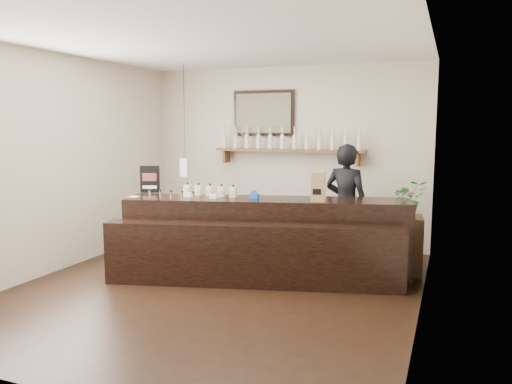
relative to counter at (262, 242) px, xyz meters
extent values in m
plane|color=black|center=(-0.35, -0.57, -0.46)|extent=(5.00, 5.00, 0.00)
plane|color=beige|center=(-0.35, 1.93, 0.94)|extent=(4.50, 0.00, 4.50)
plane|color=beige|center=(-0.35, -3.07, 0.94)|extent=(4.50, 0.00, 4.50)
plane|color=beige|center=(-2.60, -0.57, 0.94)|extent=(0.00, 5.00, 5.00)
plane|color=beige|center=(1.90, -0.57, 0.94)|extent=(0.00, 5.00, 5.00)
plane|color=white|center=(-0.35, -0.57, 2.34)|extent=(5.00, 5.00, 0.00)
cube|color=#57301E|center=(-0.25, 1.80, 1.04)|extent=(2.40, 0.25, 0.04)
cube|color=#57301E|center=(-1.33, 1.83, 0.92)|extent=(0.04, 0.20, 0.20)
cube|color=#57301E|center=(0.83, 1.83, 0.92)|extent=(0.04, 0.20, 0.20)
cube|color=black|center=(-0.70, 1.90, 1.62)|extent=(1.02, 0.04, 0.72)
cube|color=brown|center=(-0.70, 1.87, 1.62)|extent=(0.92, 0.01, 0.62)
cube|color=white|center=(-1.65, 1.03, 0.79)|extent=(0.12, 0.12, 0.28)
cylinder|color=black|center=(-1.65, 1.03, 1.63)|extent=(0.01, 0.01, 1.41)
cylinder|color=#E0EDC6|center=(-1.35, 1.80, 1.16)|extent=(0.07, 0.07, 0.20)
cone|color=#E0EDC6|center=(-1.35, 1.80, 1.29)|extent=(0.07, 0.07, 0.05)
cylinder|color=#E0EDC6|center=(-1.35, 1.80, 1.35)|extent=(0.02, 0.02, 0.07)
cylinder|color=gold|center=(-1.35, 1.80, 1.40)|extent=(0.03, 0.03, 0.02)
cylinder|color=white|center=(-1.35, 1.80, 1.14)|extent=(0.07, 0.07, 0.09)
cylinder|color=#E0EDC6|center=(-1.15, 1.80, 1.16)|extent=(0.07, 0.07, 0.20)
cone|color=#E0EDC6|center=(-1.15, 1.80, 1.29)|extent=(0.07, 0.07, 0.05)
cylinder|color=#E0EDC6|center=(-1.15, 1.80, 1.35)|extent=(0.02, 0.02, 0.07)
cylinder|color=gold|center=(-1.15, 1.80, 1.40)|extent=(0.03, 0.03, 0.02)
cylinder|color=white|center=(-1.15, 1.80, 1.14)|extent=(0.07, 0.07, 0.09)
cylinder|color=#E0EDC6|center=(-0.95, 1.80, 1.16)|extent=(0.07, 0.07, 0.20)
cone|color=#E0EDC6|center=(-0.95, 1.80, 1.29)|extent=(0.07, 0.07, 0.05)
cylinder|color=#E0EDC6|center=(-0.95, 1.80, 1.35)|extent=(0.02, 0.02, 0.07)
cylinder|color=gold|center=(-0.95, 1.80, 1.40)|extent=(0.03, 0.03, 0.02)
cylinder|color=white|center=(-0.95, 1.80, 1.14)|extent=(0.07, 0.07, 0.09)
cylinder|color=#E0EDC6|center=(-0.75, 1.80, 1.16)|extent=(0.07, 0.07, 0.20)
cone|color=#E0EDC6|center=(-0.75, 1.80, 1.29)|extent=(0.07, 0.07, 0.05)
cylinder|color=#E0EDC6|center=(-0.75, 1.80, 1.35)|extent=(0.02, 0.02, 0.07)
cylinder|color=gold|center=(-0.75, 1.80, 1.40)|extent=(0.03, 0.03, 0.02)
cylinder|color=white|center=(-0.75, 1.80, 1.14)|extent=(0.07, 0.07, 0.09)
cylinder|color=#E0EDC6|center=(-0.55, 1.80, 1.16)|extent=(0.07, 0.07, 0.20)
cone|color=#E0EDC6|center=(-0.55, 1.80, 1.29)|extent=(0.07, 0.07, 0.05)
cylinder|color=#E0EDC6|center=(-0.55, 1.80, 1.35)|extent=(0.02, 0.02, 0.07)
cylinder|color=gold|center=(-0.55, 1.80, 1.40)|extent=(0.03, 0.03, 0.02)
cylinder|color=white|center=(-0.55, 1.80, 1.14)|extent=(0.07, 0.07, 0.09)
cylinder|color=#E0EDC6|center=(-0.35, 1.80, 1.16)|extent=(0.07, 0.07, 0.20)
cone|color=#E0EDC6|center=(-0.35, 1.80, 1.29)|extent=(0.07, 0.07, 0.05)
cylinder|color=#E0EDC6|center=(-0.35, 1.80, 1.35)|extent=(0.02, 0.02, 0.07)
cylinder|color=gold|center=(-0.35, 1.80, 1.40)|extent=(0.03, 0.03, 0.02)
cylinder|color=white|center=(-0.35, 1.80, 1.14)|extent=(0.07, 0.07, 0.09)
cylinder|color=#E0EDC6|center=(-0.15, 1.80, 1.16)|extent=(0.07, 0.07, 0.20)
cone|color=#E0EDC6|center=(-0.15, 1.80, 1.29)|extent=(0.07, 0.07, 0.05)
cylinder|color=#E0EDC6|center=(-0.15, 1.80, 1.35)|extent=(0.02, 0.02, 0.07)
cylinder|color=gold|center=(-0.15, 1.80, 1.40)|extent=(0.03, 0.03, 0.02)
cylinder|color=white|center=(-0.15, 1.80, 1.14)|extent=(0.07, 0.07, 0.09)
cylinder|color=#E0EDC6|center=(0.05, 1.80, 1.16)|extent=(0.07, 0.07, 0.20)
cone|color=#E0EDC6|center=(0.05, 1.80, 1.29)|extent=(0.07, 0.07, 0.05)
cylinder|color=#E0EDC6|center=(0.05, 1.80, 1.35)|extent=(0.02, 0.02, 0.07)
cylinder|color=gold|center=(0.05, 1.80, 1.40)|extent=(0.03, 0.03, 0.02)
cylinder|color=white|center=(0.05, 1.80, 1.14)|extent=(0.07, 0.07, 0.09)
cylinder|color=#E0EDC6|center=(0.25, 1.80, 1.16)|extent=(0.07, 0.07, 0.20)
cone|color=#E0EDC6|center=(0.25, 1.80, 1.29)|extent=(0.07, 0.07, 0.05)
cylinder|color=#E0EDC6|center=(0.25, 1.80, 1.35)|extent=(0.02, 0.02, 0.07)
cylinder|color=gold|center=(0.25, 1.80, 1.40)|extent=(0.03, 0.03, 0.02)
cylinder|color=white|center=(0.25, 1.80, 1.14)|extent=(0.07, 0.07, 0.09)
cylinder|color=#E0EDC6|center=(0.45, 1.80, 1.16)|extent=(0.07, 0.07, 0.20)
cone|color=#E0EDC6|center=(0.45, 1.80, 1.29)|extent=(0.07, 0.07, 0.05)
cylinder|color=#E0EDC6|center=(0.45, 1.80, 1.35)|extent=(0.02, 0.02, 0.07)
cylinder|color=gold|center=(0.45, 1.80, 1.40)|extent=(0.03, 0.03, 0.02)
cylinder|color=white|center=(0.45, 1.80, 1.14)|extent=(0.07, 0.07, 0.09)
cylinder|color=#E0EDC6|center=(0.65, 1.80, 1.16)|extent=(0.07, 0.07, 0.20)
cone|color=#E0EDC6|center=(0.65, 1.80, 1.29)|extent=(0.07, 0.07, 0.05)
cylinder|color=#E0EDC6|center=(0.65, 1.80, 1.35)|extent=(0.02, 0.02, 0.07)
cylinder|color=gold|center=(0.65, 1.80, 1.40)|extent=(0.03, 0.03, 0.02)
cylinder|color=white|center=(0.65, 1.80, 1.14)|extent=(0.07, 0.07, 0.09)
cylinder|color=#E0EDC6|center=(0.85, 1.80, 1.16)|extent=(0.07, 0.07, 0.20)
cone|color=#E0EDC6|center=(0.85, 1.80, 1.29)|extent=(0.07, 0.07, 0.05)
cylinder|color=#E0EDC6|center=(0.85, 1.80, 1.35)|extent=(0.02, 0.02, 0.07)
cylinder|color=gold|center=(0.85, 1.80, 1.40)|extent=(0.03, 0.03, 0.02)
cylinder|color=white|center=(0.85, 1.80, 1.14)|extent=(0.07, 0.07, 0.09)
cube|color=black|center=(0.01, 0.13, 0.03)|extent=(3.55, 1.50, 0.98)
cube|color=black|center=(0.01, -0.34, -0.09)|extent=(3.47, 1.20, 0.74)
cube|color=white|center=(-0.97, -0.10, 0.55)|extent=(0.10, 0.04, 0.05)
cube|color=white|center=(-0.61, -0.10, 0.55)|extent=(0.10, 0.04, 0.05)
cube|color=#D8DE87|center=(-1.62, -0.34, 0.34)|extent=(0.12, 0.12, 0.12)
cube|color=#D8DE87|center=(-1.62, -0.34, 0.46)|extent=(0.12, 0.12, 0.12)
cube|color=#E0EDC6|center=(-1.08, 0.08, 0.59)|extent=(0.08, 0.08, 0.13)
cube|color=beige|center=(-1.08, 0.03, 0.59)|extent=(0.07, 0.00, 0.06)
cylinder|color=black|center=(-1.08, 0.08, 0.67)|extent=(0.02, 0.02, 0.03)
cube|color=#E0EDC6|center=(-0.91, 0.08, 0.59)|extent=(0.08, 0.08, 0.13)
cube|color=beige|center=(-0.91, 0.03, 0.59)|extent=(0.07, 0.00, 0.06)
cylinder|color=black|center=(-0.91, 0.08, 0.67)|extent=(0.02, 0.02, 0.03)
cube|color=#E0EDC6|center=(-0.75, 0.08, 0.59)|extent=(0.08, 0.08, 0.13)
cube|color=beige|center=(-0.75, 0.03, 0.59)|extent=(0.07, 0.00, 0.06)
cylinder|color=black|center=(-0.75, 0.08, 0.67)|extent=(0.02, 0.02, 0.03)
cube|color=#E0EDC6|center=(-0.58, 0.08, 0.59)|extent=(0.08, 0.08, 0.13)
cube|color=beige|center=(-0.58, 0.03, 0.59)|extent=(0.07, 0.00, 0.06)
cylinder|color=black|center=(-0.58, 0.08, 0.67)|extent=(0.02, 0.02, 0.03)
cube|color=#E0EDC6|center=(-0.42, 0.08, 0.59)|extent=(0.08, 0.08, 0.13)
cube|color=beige|center=(-0.42, 0.03, 0.59)|extent=(0.07, 0.00, 0.06)
cylinder|color=black|center=(-0.42, 0.08, 0.67)|extent=(0.02, 0.02, 0.03)
cylinder|color=#A06536|center=(-1.39, -0.34, 0.38)|extent=(0.07, 0.07, 0.20)
cone|color=#A06536|center=(-1.39, -0.34, 0.51)|extent=(0.07, 0.07, 0.05)
cylinder|color=#A06536|center=(-1.39, -0.34, 0.57)|extent=(0.02, 0.02, 0.07)
cylinder|color=black|center=(-1.39, -0.34, 0.62)|extent=(0.03, 0.03, 0.02)
cylinder|color=white|center=(-1.39, -0.34, 0.36)|extent=(0.07, 0.07, 0.09)
cylinder|color=#A06536|center=(-1.23, -0.34, 0.38)|extent=(0.07, 0.07, 0.20)
cone|color=#A06536|center=(-1.23, -0.34, 0.51)|extent=(0.07, 0.07, 0.05)
cylinder|color=#A06536|center=(-1.23, -0.34, 0.57)|extent=(0.02, 0.02, 0.07)
cylinder|color=black|center=(-1.23, -0.34, 0.62)|extent=(0.03, 0.03, 0.02)
cylinder|color=white|center=(-1.23, -0.34, 0.36)|extent=(0.07, 0.07, 0.09)
cylinder|color=#A06536|center=(-1.08, -0.34, 0.38)|extent=(0.07, 0.07, 0.20)
cone|color=#A06536|center=(-1.08, -0.34, 0.51)|extent=(0.07, 0.07, 0.05)
cylinder|color=#A06536|center=(-1.08, -0.34, 0.57)|extent=(0.02, 0.02, 0.07)
cylinder|color=black|center=(-1.08, -0.34, 0.62)|extent=(0.03, 0.03, 0.02)
cylinder|color=white|center=(-1.08, -0.34, 0.36)|extent=(0.07, 0.07, 0.09)
cylinder|color=#A06536|center=(-0.92, -0.34, 0.38)|extent=(0.07, 0.07, 0.20)
cone|color=#A06536|center=(-0.92, -0.34, 0.51)|extent=(0.07, 0.07, 0.05)
cylinder|color=#A06536|center=(-0.92, -0.34, 0.57)|extent=(0.02, 0.02, 0.07)
cylinder|color=black|center=(-0.92, -0.34, 0.62)|extent=(0.03, 0.03, 0.02)
cylinder|color=white|center=(-0.92, -0.34, 0.36)|extent=(0.07, 0.07, 0.09)
cylinder|color=#A06536|center=(-0.77, -0.34, 0.38)|extent=(0.07, 0.07, 0.20)
cone|color=#A06536|center=(-0.77, -0.34, 0.51)|extent=(0.07, 0.07, 0.05)
cylinder|color=#A06536|center=(-0.77, -0.34, 0.57)|extent=(0.02, 0.02, 0.07)
cylinder|color=black|center=(-0.77, -0.34, 0.62)|extent=(0.03, 0.03, 0.02)
cylinder|color=white|center=(-0.77, -0.34, 0.36)|extent=(0.07, 0.07, 0.09)
cube|color=black|center=(-1.64, 0.06, 0.70)|extent=(0.25, 0.12, 0.37)
cube|color=maroon|center=(-1.64, 0.05, 0.73)|extent=(0.17, 0.08, 0.10)
cube|color=white|center=(-1.64, 0.05, 0.60)|extent=(0.17, 0.08, 0.04)
cube|color=olive|center=(0.67, 0.12, 0.70)|extent=(0.18, 0.15, 0.36)
cube|color=black|center=(0.67, 0.05, 0.65)|extent=(0.10, 0.02, 0.07)
cube|color=#194DB5|center=(-0.15, 0.11, 0.55)|extent=(0.13, 0.06, 0.06)
cylinder|color=#194DB5|center=(-0.15, 0.11, 0.59)|extent=(0.07, 0.04, 0.07)
cube|color=#57301E|center=(1.65, 0.89, -0.09)|extent=(0.42, 0.55, 0.74)
imported|color=#2F702D|center=(1.65, 0.89, 0.51)|extent=(0.53, 0.51, 0.46)
imported|color=black|center=(0.84, 0.98, 0.47)|extent=(0.76, 0.59, 1.86)
camera|label=1|loc=(2.15, -5.63, 1.42)|focal=35.00mm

